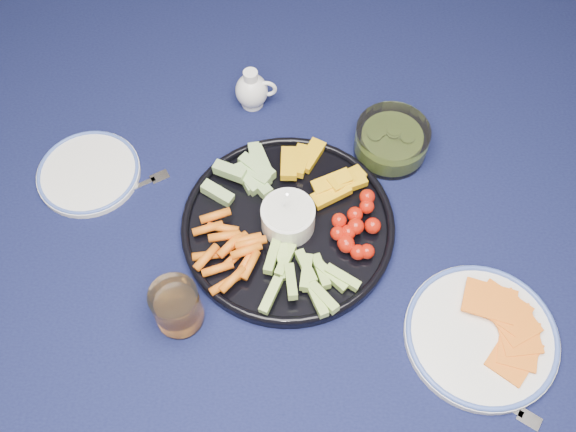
{
  "coord_description": "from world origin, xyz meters",
  "views": [
    {
      "loc": [
        0.11,
        -0.57,
        1.68
      ],
      "look_at": [
        0.08,
        -0.05,
        0.79
      ],
      "focal_mm": 40.0,
      "sensor_mm": 36.0,
      "label": 1
    }
  ],
  "objects_px": {
    "pickle_bowl": "(391,142)",
    "cheese_plate": "(482,335)",
    "crudite_platter": "(287,223)",
    "creamer_pitcher": "(252,90)",
    "juice_tumbler": "(177,308)",
    "dining_table": "(245,227)",
    "side_plate_extra": "(89,173)"
  },
  "relations": [
    {
      "from": "pickle_bowl",
      "to": "cheese_plate",
      "type": "height_order",
      "value": "pickle_bowl"
    },
    {
      "from": "cheese_plate",
      "to": "juice_tumbler",
      "type": "height_order",
      "value": "juice_tumbler"
    },
    {
      "from": "creamer_pitcher",
      "to": "cheese_plate",
      "type": "bearing_deg",
      "value": -49.17
    },
    {
      "from": "crudite_platter",
      "to": "pickle_bowl",
      "type": "bearing_deg",
      "value": 44.1
    },
    {
      "from": "crudite_platter",
      "to": "pickle_bowl",
      "type": "height_order",
      "value": "crudite_platter"
    },
    {
      "from": "dining_table",
      "to": "pickle_bowl",
      "type": "height_order",
      "value": "pickle_bowl"
    },
    {
      "from": "cheese_plate",
      "to": "side_plate_extra",
      "type": "relative_size",
      "value": 1.3
    },
    {
      "from": "pickle_bowl",
      "to": "cheese_plate",
      "type": "bearing_deg",
      "value": -69.54
    },
    {
      "from": "creamer_pitcher",
      "to": "juice_tumbler",
      "type": "xyz_separation_m",
      "value": [
        -0.08,
        -0.43,
        0.0
      ]
    },
    {
      "from": "crudite_platter",
      "to": "juice_tumbler",
      "type": "height_order",
      "value": "crudite_platter"
    },
    {
      "from": "crudite_platter",
      "to": "cheese_plate",
      "type": "height_order",
      "value": "crudite_platter"
    },
    {
      "from": "creamer_pitcher",
      "to": "cheese_plate",
      "type": "relative_size",
      "value": 0.36
    },
    {
      "from": "crudite_platter",
      "to": "creamer_pitcher",
      "type": "bearing_deg",
      "value": 106.21
    },
    {
      "from": "crudite_platter",
      "to": "juice_tumbler",
      "type": "distance_m",
      "value": 0.23
    },
    {
      "from": "crudite_platter",
      "to": "juice_tumbler",
      "type": "xyz_separation_m",
      "value": [
        -0.15,
        -0.16,
        0.02
      ]
    },
    {
      "from": "cheese_plate",
      "to": "juice_tumbler",
      "type": "xyz_separation_m",
      "value": [
        -0.46,
        0.01,
        0.03
      ]
    },
    {
      "from": "pickle_bowl",
      "to": "juice_tumbler",
      "type": "height_order",
      "value": "juice_tumbler"
    },
    {
      "from": "dining_table",
      "to": "crudite_platter",
      "type": "distance_m",
      "value": 0.14
    },
    {
      "from": "dining_table",
      "to": "side_plate_extra",
      "type": "bearing_deg",
      "value": 171.42
    },
    {
      "from": "juice_tumbler",
      "to": "pickle_bowl",
      "type": "bearing_deg",
      "value": 45.42
    },
    {
      "from": "dining_table",
      "to": "cheese_plate",
      "type": "height_order",
      "value": "cheese_plate"
    },
    {
      "from": "dining_table",
      "to": "side_plate_extra",
      "type": "distance_m",
      "value": 0.29
    },
    {
      "from": "cheese_plate",
      "to": "side_plate_extra",
      "type": "distance_m",
      "value": 0.7
    },
    {
      "from": "pickle_bowl",
      "to": "cheese_plate",
      "type": "xyz_separation_m",
      "value": [
        0.13,
        -0.34,
        -0.02
      ]
    },
    {
      "from": "creamer_pitcher",
      "to": "pickle_bowl",
      "type": "height_order",
      "value": "creamer_pitcher"
    },
    {
      "from": "crudite_platter",
      "to": "side_plate_extra",
      "type": "height_order",
      "value": "crudite_platter"
    },
    {
      "from": "juice_tumbler",
      "to": "dining_table",
      "type": "bearing_deg",
      "value": 70.38
    },
    {
      "from": "cheese_plate",
      "to": "side_plate_extra",
      "type": "xyz_separation_m",
      "value": [
        -0.65,
        0.26,
        -0.0
      ]
    },
    {
      "from": "pickle_bowl",
      "to": "dining_table",
      "type": "bearing_deg",
      "value": -154.52
    },
    {
      "from": "dining_table",
      "to": "crudite_platter",
      "type": "xyz_separation_m",
      "value": [
        0.08,
        -0.05,
        0.11
      ]
    },
    {
      "from": "pickle_bowl",
      "to": "juice_tumbler",
      "type": "relative_size",
      "value": 1.49
    },
    {
      "from": "juice_tumbler",
      "to": "side_plate_extra",
      "type": "bearing_deg",
      "value": 127.54
    }
  ]
}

